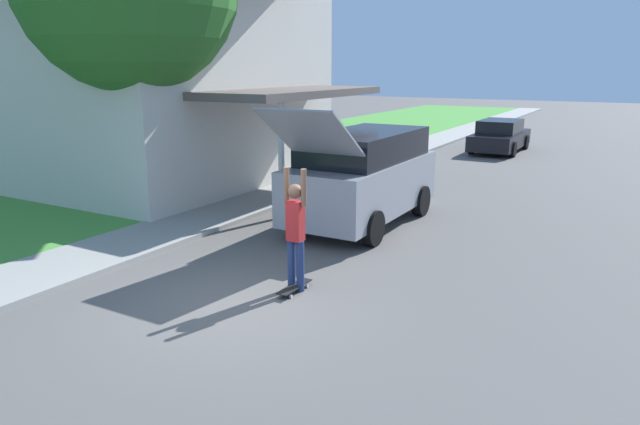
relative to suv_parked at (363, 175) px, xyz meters
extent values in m
plane|color=#54514F|center=(0.20, -5.29, -1.15)|extent=(120.00, 120.00, 0.00)
cube|color=#478E38|center=(-7.80, 0.71, -1.11)|extent=(10.00, 80.00, 0.08)
cube|color=gray|center=(-3.40, 0.71, -1.10)|extent=(1.80, 80.00, 0.10)
cube|color=beige|center=(-8.26, 1.68, 2.05)|extent=(8.29, 8.64, 6.24)
cube|color=#5B514C|center=(-3.01, 1.68, 1.73)|extent=(2.60, 6.05, 0.20)
cylinder|color=silver|center=(-1.91, -0.48, 0.28)|extent=(0.16, 0.16, 2.70)
cylinder|color=brown|center=(-5.07, -1.89, 0.92)|extent=(0.36, 0.36, 3.97)
cube|color=gray|center=(0.00, -0.01, -0.24)|extent=(1.92, 4.57, 1.17)
cube|color=black|center=(0.00, 0.10, 0.67)|extent=(1.76, 3.56, 0.65)
cylinder|color=black|center=(-0.92, 1.40, -0.77)|extent=(0.24, 0.74, 0.74)
cylinder|color=black|center=(0.92, 1.40, -0.77)|extent=(0.24, 0.74, 0.74)
cylinder|color=black|center=(-0.92, -1.43, -0.77)|extent=(0.24, 0.74, 0.74)
cylinder|color=black|center=(0.92, -1.43, -0.77)|extent=(0.24, 0.74, 0.74)
cube|color=gray|center=(0.00, -2.35, 1.20)|extent=(1.69, 1.37, 0.98)
cube|color=black|center=(0.08, 13.51, -0.63)|extent=(1.74, 4.45, 0.63)
cube|color=black|center=(0.08, 13.39, -0.04)|extent=(1.53, 2.31, 0.54)
cylinder|color=black|center=(-0.76, 14.84, -0.83)|extent=(0.20, 0.63, 0.63)
cylinder|color=black|center=(0.92, 14.84, -0.83)|extent=(0.20, 0.63, 0.63)
cylinder|color=black|center=(-0.76, 12.17, -0.83)|extent=(0.20, 0.63, 0.63)
cylinder|color=black|center=(0.92, 12.17, -0.83)|extent=(0.20, 0.63, 0.63)
cylinder|color=navy|center=(0.75, -4.24, -0.72)|extent=(0.13, 0.13, 0.85)
cylinder|color=navy|center=(0.92, -4.24, -0.72)|extent=(0.13, 0.13, 0.85)
cube|color=#B22323|center=(0.83, -4.24, 0.03)|extent=(0.25, 0.20, 0.65)
sphere|color=brown|center=(0.83, -4.24, 0.51)|extent=(0.24, 0.24, 0.24)
cylinder|color=brown|center=(0.67, -4.24, 0.59)|extent=(0.09, 0.09, 0.58)
cylinder|color=brown|center=(0.99, -4.24, 0.59)|extent=(0.09, 0.09, 0.58)
cube|color=black|center=(0.86, -4.33, -1.06)|extent=(0.20, 0.81, 0.02)
cylinder|color=silver|center=(0.77, -4.08, -1.12)|extent=(0.03, 0.06, 0.06)
cylinder|color=silver|center=(0.95, -4.08, -1.12)|extent=(0.03, 0.06, 0.06)
cylinder|color=silver|center=(0.77, -4.58, -1.12)|extent=(0.03, 0.06, 0.06)
cylinder|color=silver|center=(0.95, -4.58, -1.12)|extent=(0.03, 0.06, 0.06)
camera|label=1|loc=(5.53, -11.67, 2.42)|focal=32.00mm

